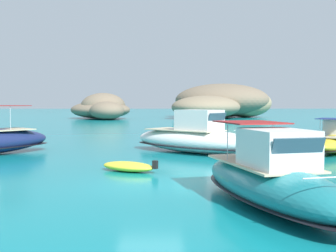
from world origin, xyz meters
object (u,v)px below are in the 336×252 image
(islet_small, at_px, (102,109))
(motorboat_white, at_px, (194,138))
(dinghy_tender, at_px, (128,166))
(motorboat_yellow, at_px, (336,141))
(motorboat_teal, at_px, (271,180))
(islet_large, at_px, (222,103))

(islet_small, relative_size, motorboat_white, 2.33)
(motorboat_white, xyz_separation_m, dinghy_tender, (-3.62, -6.94, -0.67))
(motorboat_yellow, xyz_separation_m, motorboat_teal, (-7.95, -13.59, 0.10))
(islet_large, distance_m, dinghy_tender, 70.81)
(motorboat_yellow, bearing_deg, motorboat_teal, -120.33)
(islet_large, relative_size, islet_small, 1.57)
(islet_small, height_order, motorboat_teal, islet_small)
(islet_small, distance_m, motorboat_white, 56.55)
(motorboat_teal, bearing_deg, islet_large, 81.88)
(islet_large, xyz_separation_m, motorboat_teal, (-10.79, -75.59, -2.29))
(motorboat_white, relative_size, motorboat_yellow, 1.26)
(islet_large, bearing_deg, motorboat_yellow, -92.62)
(islet_large, bearing_deg, islet_small, -163.98)
(islet_large, height_order, islet_small, islet_large)
(motorboat_white, xyz_separation_m, motorboat_yellow, (8.96, 0.11, -0.20))
(motorboat_yellow, distance_m, dinghy_tender, 14.43)
(islet_large, relative_size, motorboat_white, 3.66)
(motorboat_white, height_order, dinghy_tender, motorboat_white)
(islet_small, distance_m, motorboat_teal, 69.94)
(islet_large, xyz_separation_m, dinghy_tender, (-15.42, -69.05, -2.86))
(islet_large, height_order, motorboat_teal, islet_large)
(islet_large, distance_m, motorboat_white, 63.27)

